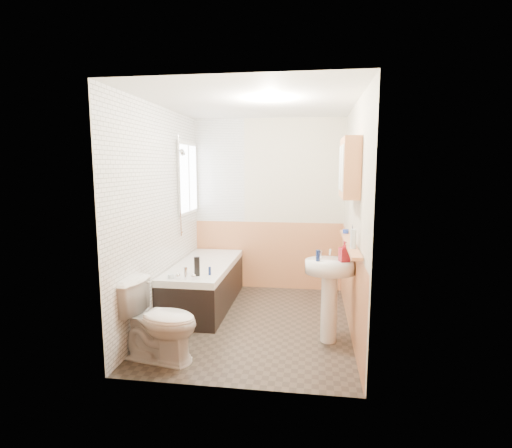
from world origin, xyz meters
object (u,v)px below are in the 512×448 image
(bathtub, at_px, (205,283))
(sink, at_px, (330,284))
(pine_shelf, at_px, (350,243))
(medicine_cabinet, at_px, (349,168))
(toilet, at_px, (159,321))

(bathtub, distance_m, sink, 1.82)
(bathtub, distance_m, pine_shelf, 2.05)
(pine_shelf, bearing_deg, medicine_cabinet, -166.73)
(toilet, relative_size, medicine_cabinet, 1.16)
(medicine_cabinet, bearing_deg, bathtub, 156.93)
(toilet, relative_size, sink, 0.79)
(toilet, height_order, pine_shelf, pine_shelf)
(bathtub, relative_size, pine_shelf, 1.15)
(medicine_cabinet, bearing_deg, sink, -143.87)
(toilet, xyz_separation_m, pine_shelf, (1.80, 0.76, 0.65))
(sink, bearing_deg, bathtub, 152.70)
(sink, height_order, medicine_cabinet, medicine_cabinet)
(bathtub, xyz_separation_m, medicine_cabinet, (1.74, -0.74, 1.50))
(sink, bearing_deg, toilet, -156.96)
(toilet, xyz_separation_m, sink, (1.60, 0.63, 0.24))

